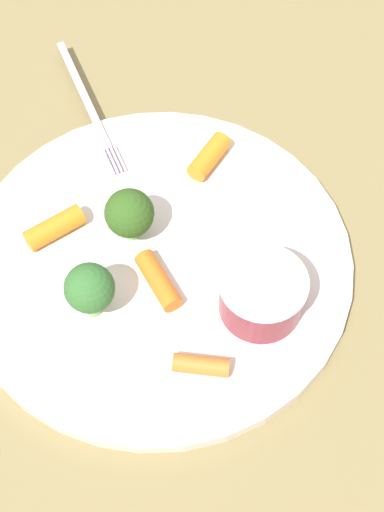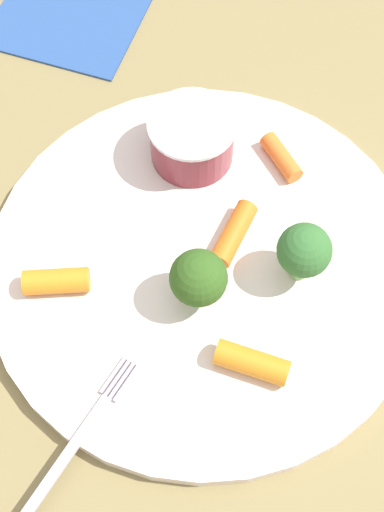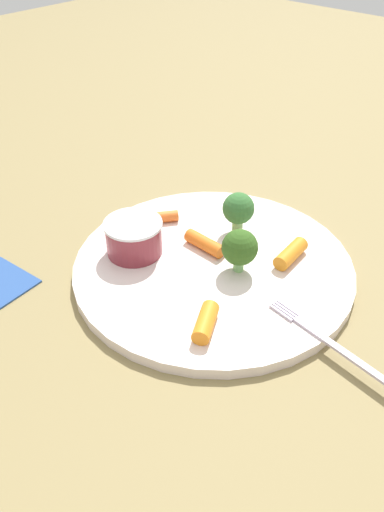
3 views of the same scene
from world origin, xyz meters
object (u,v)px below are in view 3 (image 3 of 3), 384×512
at_px(broccoli_floret_1, 238,209).
at_px(carrot_stick_1, 205,243).
at_px(broccoli_floret_0, 240,248).
at_px(carrot_stick_3, 291,254).
at_px(carrot_stick_2, 162,217).
at_px(carrot_stick_0, 206,322).
at_px(plate, 213,267).
at_px(sauce_cup, 134,237).
at_px(fork, 341,350).

xyz_separation_m(broccoli_floret_1, carrot_stick_1, (0.05, -0.01, -0.02)).
xyz_separation_m(broccoli_floret_0, carrot_stick_3, (-0.05, 0.03, -0.02)).
relative_size(broccoli_floret_0, carrot_stick_2, 1.22).
bearing_deg(carrot_stick_0, carrot_stick_2, -122.99).
xyz_separation_m(plate, sauce_cup, (0.04, -0.08, 0.03)).
bearing_deg(sauce_cup, carrot_stick_2, -162.24).
height_order(plate, broccoli_floret_0, broccoli_floret_0).
relative_size(plate, broccoli_floret_0, 6.22).
bearing_deg(carrot_stick_2, broccoli_floret_0, 84.66).
relative_size(carrot_stick_0, carrot_stick_3, 0.92).
height_order(sauce_cup, fork, sauce_cup).
bearing_deg(carrot_stick_3, fork, 52.54).
bearing_deg(plate, carrot_stick_2, -101.36).
distance_m(plate, carrot_stick_3, 0.08).
bearing_deg(broccoli_floret_0, carrot_stick_0, 19.18).
bearing_deg(carrot_stick_2, carrot_stick_0, 57.01).
bearing_deg(carrot_stick_2, sauce_cup, 17.76).
relative_size(broccoli_floret_1, carrot_stick_0, 1.15).
xyz_separation_m(broccoli_floret_1, fork, (0.09, 0.18, -0.03)).
xyz_separation_m(plate, carrot_stick_3, (-0.06, 0.06, 0.01)).
height_order(broccoli_floret_1, fork, broccoli_floret_1).
relative_size(plate, broccoli_floret_1, 5.97).
distance_m(plate, carrot_stick_0, 0.10).
height_order(sauce_cup, carrot_stick_3, sauce_cup).
distance_m(carrot_stick_0, fork, 0.12).
xyz_separation_m(broccoli_floret_0, fork, (0.03, 0.14, -0.03)).
bearing_deg(sauce_cup, fork, 94.65).
height_order(carrot_stick_1, fork, carrot_stick_1).
bearing_deg(sauce_cup, broccoli_floret_0, 115.95).
bearing_deg(carrot_stick_1, carrot_stick_3, 119.48).
xyz_separation_m(carrot_stick_3, fork, (0.08, 0.11, -0.01)).
bearing_deg(broccoli_floret_1, carrot_stick_1, -6.98).
height_order(plate, sauce_cup, sauce_cup).
height_order(carrot_stick_0, fork, carrot_stick_0).
xyz_separation_m(broccoli_floret_0, carrot_stick_1, (-0.00, -0.05, -0.02)).
bearing_deg(carrot_stick_1, fork, 79.35).
xyz_separation_m(broccoli_floret_0, broccoli_floret_1, (-0.05, -0.04, 0.00)).
relative_size(broccoli_floret_0, carrot_stick_0, 1.11).
bearing_deg(carrot_stick_3, sauce_cup, -53.22).
xyz_separation_m(broccoli_floret_1, carrot_stick_0, (0.14, 0.08, -0.02)).
relative_size(carrot_stick_2, fork, 0.24).
bearing_deg(plate, carrot_stick_3, 134.68).
distance_m(broccoli_floret_0, carrot_stick_3, 0.06).
height_order(broccoli_floret_1, carrot_stick_2, broccoli_floret_1).
distance_m(plate, carrot_stick_1, 0.03).
xyz_separation_m(carrot_stick_1, fork, (0.04, 0.19, -0.01)).
distance_m(broccoli_floret_0, fork, 0.14).
relative_size(plate, carrot_stick_2, 7.61).
bearing_deg(carrot_stick_3, carrot_stick_2, -75.95).
xyz_separation_m(sauce_cup, carrot_stick_3, (-0.10, 0.14, -0.01)).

